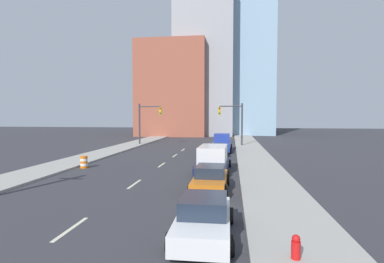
{
  "coord_description": "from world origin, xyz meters",
  "views": [
    {
      "loc": [
        5.83,
        -1.9,
        4.15
      ],
      "look_at": [
        1.01,
        34.49,
        2.2
      ],
      "focal_mm": 28.0,
      "sensor_mm": 36.0,
      "label": 1
    }
  ],
  "objects_px": {
    "traffic_signal_left": "(146,119)",
    "traffic_signal_right": "(235,119)",
    "sedan_white": "(204,218)",
    "sedan_brown": "(216,152)",
    "box_truck_navy": "(213,159)",
    "fire_hydrant": "(296,249)",
    "traffic_barrel": "(84,162)",
    "sedan_orange": "(210,179)",
    "pickup_truck_blue": "(222,144)"
  },
  "relations": [
    {
      "from": "traffic_signal_left",
      "to": "traffic_signal_right",
      "type": "distance_m",
      "value": 12.48
    },
    {
      "from": "sedan_white",
      "to": "sedan_brown",
      "type": "height_order",
      "value": "sedan_brown"
    },
    {
      "from": "traffic_signal_right",
      "to": "sedan_brown",
      "type": "height_order",
      "value": "traffic_signal_right"
    },
    {
      "from": "box_truck_navy",
      "to": "fire_hydrant",
      "type": "bearing_deg",
      "value": -75.09
    },
    {
      "from": "traffic_barrel",
      "to": "fire_hydrant",
      "type": "relative_size",
      "value": 1.14
    },
    {
      "from": "traffic_signal_right",
      "to": "sedan_white",
      "type": "distance_m",
      "value": 31.1
    },
    {
      "from": "traffic_signal_left",
      "to": "traffic_barrel",
      "type": "bearing_deg",
      "value": -88.69
    },
    {
      "from": "sedan_orange",
      "to": "sedan_brown",
      "type": "bearing_deg",
      "value": 92.74
    },
    {
      "from": "traffic_barrel",
      "to": "box_truck_navy",
      "type": "distance_m",
      "value": 10.25
    },
    {
      "from": "fire_hydrant",
      "to": "sedan_brown",
      "type": "distance_m",
      "value": 20.74
    },
    {
      "from": "sedan_white",
      "to": "pickup_truck_blue",
      "type": "xyz_separation_m",
      "value": [
        -0.21,
        25.11,
        0.19
      ]
    },
    {
      "from": "traffic_signal_left",
      "to": "traffic_signal_right",
      "type": "height_order",
      "value": "same"
    },
    {
      "from": "fire_hydrant",
      "to": "sedan_white",
      "type": "distance_m",
      "value": 3.17
    },
    {
      "from": "fire_hydrant",
      "to": "sedan_brown",
      "type": "height_order",
      "value": "sedan_brown"
    },
    {
      "from": "traffic_signal_right",
      "to": "sedan_orange",
      "type": "distance_m",
      "value": 24.87
    },
    {
      "from": "traffic_signal_right",
      "to": "sedan_orange",
      "type": "relative_size",
      "value": 1.29
    },
    {
      "from": "fire_hydrant",
      "to": "box_truck_navy",
      "type": "bearing_deg",
      "value": 103.02
    },
    {
      "from": "traffic_barrel",
      "to": "sedan_white",
      "type": "distance_m",
      "value": 16.13
    },
    {
      "from": "box_truck_navy",
      "to": "traffic_signal_right",
      "type": "bearing_deg",
      "value": 86.44
    },
    {
      "from": "pickup_truck_blue",
      "to": "sedan_brown",
      "type": "bearing_deg",
      "value": -92.29
    },
    {
      "from": "sedan_orange",
      "to": "traffic_barrel",
      "type": "bearing_deg",
      "value": 151.99
    },
    {
      "from": "traffic_signal_left",
      "to": "traffic_barrel",
      "type": "xyz_separation_m",
      "value": [
        0.43,
        -18.81,
        -3.24
      ]
    },
    {
      "from": "fire_hydrant",
      "to": "sedan_orange",
      "type": "bearing_deg",
      "value": 110.53
    },
    {
      "from": "sedan_white",
      "to": "sedan_brown",
      "type": "relative_size",
      "value": 0.99
    },
    {
      "from": "traffic_signal_left",
      "to": "sedan_orange",
      "type": "xyz_separation_m",
      "value": [
        10.87,
        -24.62,
        -3.07
      ]
    },
    {
      "from": "traffic_signal_left",
      "to": "fire_hydrant",
      "type": "relative_size",
      "value": 6.97
    },
    {
      "from": "fire_hydrant",
      "to": "sedan_orange",
      "type": "height_order",
      "value": "sedan_orange"
    },
    {
      "from": "traffic_signal_left",
      "to": "sedan_brown",
      "type": "xyz_separation_m",
      "value": [
        10.51,
        -12.04,
        -3.06
      ]
    },
    {
      "from": "sedan_orange",
      "to": "sedan_white",
      "type": "bearing_deg",
      "value": -86.87
    },
    {
      "from": "traffic_signal_right",
      "to": "traffic_barrel",
      "type": "xyz_separation_m",
      "value": [
        -12.05,
        -18.81,
        -3.24
      ]
    },
    {
      "from": "sedan_orange",
      "to": "box_truck_navy",
      "type": "xyz_separation_m",
      "value": [
        -0.19,
        5.72,
        0.27
      ]
    },
    {
      "from": "traffic_signal_right",
      "to": "sedan_brown",
      "type": "distance_m",
      "value": 12.58
    },
    {
      "from": "traffic_signal_right",
      "to": "traffic_barrel",
      "type": "bearing_deg",
      "value": -122.64
    },
    {
      "from": "fire_hydrant",
      "to": "pickup_truck_blue",
      "type": "distance_m",
      "value": 26.87
    },
    {
      "from": "sedan_brown",
      "to": "sedan_white",
      "type": "bearing_deg",
      "value": -85.7
    },
    {
      "from": "sedan_orange",
      "to": "box_truck_navy",
      "type": "relative_size",
      "value": 0.75
    },
    {
      "from": "traffic_signal_left",
      "to": "traffic_barrel",
      "type": "relative_size",
      "value": 6.14
    },
    {
      "from": "fire_hydrant",
      "to": "sedan_orange",
      "type": "distance_m",
      "value": 8.43
    },
    {
      "from": "traffic_signal_left",
      "to": "fire_hydrant",
      "type": "xyz_separation_m",
      "value": [
        13.82,
        -32.51,
        -3.3
      ]
    },
    {
      "from": "box_truck_navy",
      "to": "traffic_signal_left",
      "type": "bearing_deg",
      "value": 121.34
    },
    {
      "from": "traffic_signal_right",
      "to": "pickup_truck_blue",
      "type": "height_order",
      "value": "traffic_signal_right"
    },
    {
      "from": "traffic_signal_left",
      "to": "sedan_white",
      "type": "relative_size",
      "value": 1.35
    },
    {
      "from": "traffic_barrel",
      "to": "pickup_truck_blue",
      "type": "relative_size",
      "value": 0.15
    },
    {
      "from": "traffic_barrel",
      "to": "box_truck_navy",
      "type": "relative_size",
      "value": 0.16
    },
    {
      "from": "box_truck_navy",
      "to": "sedan_brown",
      "type": "xyz_separation_m",
      "value": [
        -0.16,
        6.87,
        -0.25
      ]
    },
    {
      "from": "traffic_signal_left",
      "to": "sedan_orange",
      "type": "height_order",
      "value": "traffic_signal_left"
    },
    {
      "from": "traffic_signal_left",
      "to": "sedan_brown",
      "type": "height_order",
      "value": "traffic_signal_left"
    },
    {
      "from": "sedan_brown",
      "to": "pickup_truck_blue",
      "type": "bearing_deg",
      "value": 89.25
    },
    {
      "from": "traffic_signal_left",
      "to": "sedan_white",
      "type": "xyz_separation_m",
      "value": [
        11.09,
        -30.92,
        -3.09
      ]
    },
    {
      "from": "traffic_barrel",
      "to": "sedan_brown",
      "type": "bearing_deg",
      "value": 33.89
    }
  ]
}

